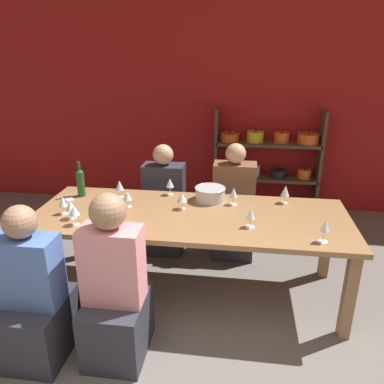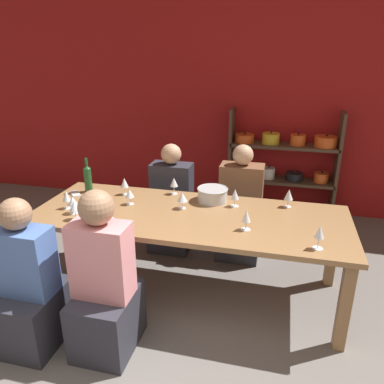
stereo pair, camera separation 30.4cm
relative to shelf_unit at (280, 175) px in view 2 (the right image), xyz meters
The scene contains 22 objects.
wall_back_red 1.10m from the shelf_unit, 164.23° to the left, with size 8.80×0.06×2.70m.
shelf_unit is the anchor object (origin of this frame).
dining_table 1.96m from the shelf_unit, 110.53° to the right, with size 2.52×0.95×0.73m.
mixing_bowl 1.64m from the shelf_unit, 110.11° to the right, with size 0.27×0.27×0.12m.
wine_bottle_green 2.35m from the shelf_unit, 137.34° to the right, with size 0.07×0.07×0.32m.
wine_glass_red_a 2.17m from the shelf_unit, 124.77° to the right, with size 0.07×0.07×0.14m.
wine_glass_white_a 1.93m from the shelf_unit, 113.77° to the right, with size 0.08×0.08×0.14m.
wine_glass_red_b 2.65m from the shelf_unit, 125.16° to the right, with size 0.08×0.08×0.15m.
wine_glass_red_c 1.66m from the shelf_unit, 102.48° to the right, with size 0.07×0.07×0.15m.
wine_glass_white_b 2.09m from the shelf_unit, 131.07° to the right, with size 0.07×0.07×0.16m.
wine_glass_red_d 2.04m from the shelf_unit, 96.07° to the right, with size 0.07×0.07×0.16m.
wine_glass_empty_a 2.61m from the shelf_unit, 130.64° to the right, with size 0.07×0.07×0.15m.
wine_glass_red_e 1.74m from the shelf_unit, 122.84° to the right, with size 0.07×0.07×0.16m.
wine_glass_white_c 2.61m from the shelf_unit, 127.81° to the right, with size 0.08×0.08×0.15m.
wine_glass_white_d 2.21m from the shelf_unit, 82.65° to the right, with size 0.07×0.07×0.17m.
wine_glass_white_e 1.53m from the shelf_unit, 86.88° to the right, with size 0.07×0.07×0.16m.
wine_glass_empty_b 2.45m from the shelf_unit, 121.21° to the right, with size 0.08×0.08×0.18m.
cell_phone 2.46m from the shelf_unit, 137.24° to the right, with size 0.15×0.16×0.01m.
person_near_a 3.12m from the shelf_unit, 120.99° to the right, with size 0.39×0.49×1.10m.
person_far_a 1.13m from the shelf_unit, 108.58° to the right, with size 0.41×0.52×1.13m.
person_near_b 2.81m from the shelf_unit, 112.54° to the right, with size 0.38×0.48×1.17m.
person_far_b 1.51m from the shelf_unit, 134.90° to the right, with size 0.41×0.52×1.10m.
Camera 2 is at (0.71, -0.86, 1.97)m, focal length 35.00 mm.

